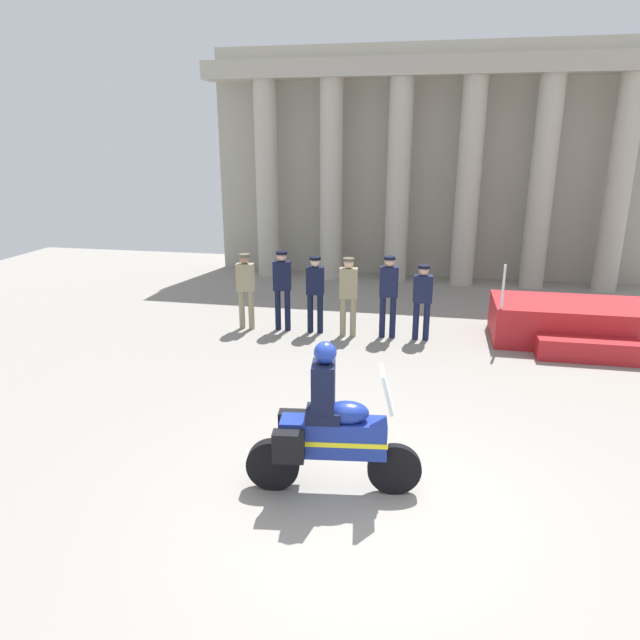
{
  "coord_description": "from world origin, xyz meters",
  "views": [
    {
      "loc": [
        0.64,
        -5.69,
        4.03
      ],
      "look_at": [
        -1.12,
        3.13,
        1.22
      ],
      "focal_mm": 32.25,
      "sensor_mm": 36.0,
      "label": 1
    }
  ],
  "objects_px": {
    "officer_in_row_1": "(282,284)",
    "motorcycle_with_rider": "(327,431)",
    "reviewing_stand": "(577,325)",
    "officer_in_row_5": "(422,296)",
    "officer_in_row_2": "(315,288)",
    "officer_in_row_4": "(389,290)",
    "officer_in_row_0": "(246,285)",
    "officer_in_row_3": "(348,291)"
  },
  "relations": [
    {
      "from": "officer_in_row_1",
      "to": "motorcycle_with_rider",
      "type": "bearing_deg",
      "value": 102.43
    },
    {
      "from": "reviewing_stand",
      "to": "officer_in_row_5",
      "type": "height_order",
      "value": "reviewing_stand"
    },
    {
      "from": "officer_in_row_2",
      "to": "officer_in_row_4",
      "type": "height_order",
      "value": "officer_in_row_4"
    },
    {
      "from": "officer_in_row_0",
      "to": "officer_in_row_3",
      "type": "height_order",
      "value": "officer_in_row_3"
    },
    {
      "from": "officer_in_row_2",
      "to": "officer_in_row_5",
      "type": "bearing_deg",
      "value": 171.84
    },
    {
      "from": "officer_in_row_0",
      "to": "motorcycle_with_rider",
      "type": "distance_m",
      "value": 6.51
    },
    {
      "from": "reviewing_stand",
      "to": "officer_in_row_3",
      "type": "relative_size",
      "value": 1.98
    },
    {
      "from": "officer_in_row_2",
      "to": "officer_in_row_5",
      "type": "height_order",
      "value": "officer_in_row_2"
    },
    {
      "from": "officer_in_row_2",
      "to": "officer_in_row_4",
      "type": "xyz_separation_m",
      "value": [
        1.58,
        -0.03,
        0.04
      ]
    },
    {
      "from": "reviewing_stand",
      "to": "officer_in_row_2",
      "type": "relative_size",
      "value": 2.01
    },
    {
      "from": "officer_in_row_0",
      "to": "officer_in_row_2",
      "type": "distance_m",
      "value": 1.56
    },
    {
      "from": "officer_in_row_4",
      "to": "officer_in_row_0",
      "type": "bearing_deg",
      "value": -7.25
    },
    {
      "from": "officer_in_row_1",
      "to": "officer_in_row_2",
      "type": "relative_size",
      "value": 1.05
    },
    {
      "from": "reviewing_stand",
      "to": "officer_in_row_4",
      "type": "relative_size",
      "value": 1.93
    },
    {
      "from": "reviewing_stand",
      "to": "officer_in_row_4",
      "type": "xyz_separation_m",
      "value": [
        -3.88,
        -0.4,
        0.64
      ]
    },
    {
      "from": "officer_in_row_0",
      "to": "officer_in_row_5",
      "type": "bearing_deg",
      "value": 172.62
    },
    {
      "from": "officer_in_row_4",
      "to": "officer_in_row_5",
      "type": "bearing_deg",
      "value": 172.0
    },
    {
      "from": "reviewing_stand",
      "to": "officer_in_row_0",
      "type": "height_order",
      "value": "reviewing_stand"
    },
    {
      "from": "officer_in_row_0",
      "to": "officer_in_row_4",
      "type": "xyz_separation_m",
      "value": [
        3.14,
        0.0,
        0.04
      ]
    },
    {
      "from": "motorcycle_with_rider",
      "to": "officer_in_row_0",
      "type": "bearing_deg",
      "value": 109.32
    },
    {
      "from": "officer_in_row_3",
      "to": "motorcycle_with_rider",
      "type": "relative_size",
      "value": 0.82
    },
    {
      "from": "officer_in_row_0",
      "to": "officer_in_row_5",
      "type": "relative_size",
      "value": 1.06
    },
    {
      "from": "officer_in_row_1",
      "to": "officer_in_row_3",
      "type": "distance_m",
      "value": 1.49
    },
    {
      "from": "officer_in_row_0",
      "to": "officer_in_row_5",
      "type": "height_order",
      "value": "officer_in_row_0"
    },
    {
      "from": "officer_in_row_2",
      "to": "officer_in_row_5",
      "type": "xyz_separation_m",
      "value": [
        2.29,
        -0.03,
        -0.05
      ]
    },
    {
      "from": "officer_in_row_3",
      "to": "motorcycle_with_rider",
      "type": "bearing_deg",
      "value": 88.92
    },
    {
      "from": "officer_in_row_1",
      "to": "officer_in_row_4",
      "type": "relative_size",
      "value": 1.01
    },
    {
      "from": "officer_in_row_0",
      "to": "motorcycle_with_rider",
      "type": "relative_size",
      "value": 0.81
    },
    {
      "from": "officer_in_row_1",
      "to": "officer_in_row_3",
      "type": "bearing_deg",
      "value": 167.62
    },
    {
      "from": "officer_in_row_0",
      "to": "officer_in_row_3",
      "type": "xyz_separation_m",
      "value": [
        2.3,
        -0.08,
        0.01
      ]
    },
    {
      "from": "reviewing_stand",
      "to": "officer_in_row_2",
      "type": "xyz_separation_m",
      "value": [
        -5.46,
        -0.37,
        0.59
      ]
    },
    {
      "from": "motorcycle_with_rider",
      "to": "officer_in_row_2",
      "type": "bearing_deg",
      "value": 95.75
    },
    {
      "from": "officer_in_row_1",
      "to": "officer_in_row_5",
      "type": "relative_size",
      "value": 1.1
    },
    {
      "from": "officer_in_row_4",
      "to": "reviewing_stand",
      "type": "bearing_deg",
      "value": 178.59
    },
    {
      "from": "officer_in_row_2",
      "to": "officer_in_row_4",
      "type": "relative_size",
      "value": 0.96
    },
    {
      "from": "officer_in_row_4",
      "to": "officer_in_row_5",
      "type": "distance_m",
      "value": 0.71
    },
    {
      "from": "officer_in_row_0",
      "to": "officer_in_row_1",
      "type": "distance_m",
      "value": 0.82
    },
    {
      "from": "officer_in_row_1",
      "to": "officer_in_row_3",
      "type": "height_order",
      "value": "officer_in_row_1"
    },
    {
      "from": "officer_in_row_3",
      "to": "motorcycle_with_rider",
      "type": "xyz_separation_m",
      "value": [
        0.62,
        -5.73,
        -0.21
      ]
    },
    {
      "from": "officer_in_row_2",
      "to": "officer_in_row_0",
      "type": "bearing_deg",
      "value": -6.25
    },
    {
      "from": "officer_in_row_0",
      "to": "officer_in_row_1",
      "type": "bearing_deg",
      "value": 176.48
    },
    {
      "from": "officer_in_row_1",
      "to": "officer_in_row_3",
      "type": "xyz_separation_m",
      "value": [
        1.48,
        -0.13,
        -0.04
      ]
    }
  ]
}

